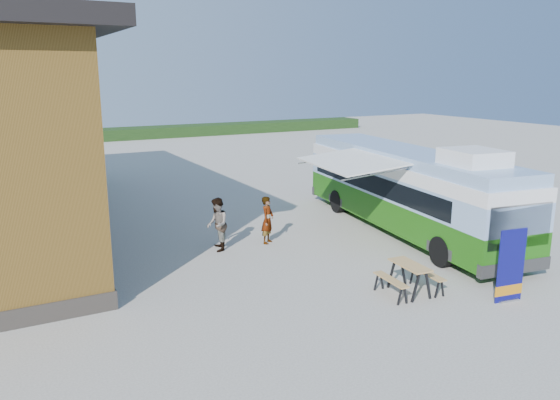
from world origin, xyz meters
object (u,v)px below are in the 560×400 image
picnic_table (410,272)px  person_b (217,225)px  banner (510,272)px  person_a (268,220)px  bus (406,187)px  slurry_tanker (54,156)px

picnic_table → person_b: 6.86m
banner → person_b: (-5.21, 7.72, 0.10)m
banner → picnic_table: bearing=147.7°
person_a → banner: bearing=-107.6°
bus → banner: (-2.04, -6.54, -0.92)m
person_a → person_b: person_b is taller
picnic_table → slurry_tanker: 23.84m
picnic_table → person_a: (-1.34, 5.98, 0.22)m
bus → person_b: bus is taller
bus → person_a: 5.54m
slurry_tanker → person_a: bearing=-97.4°
banner → slurry_tanker: size_ratio=0.35×
picnic_table → person_a: person_a is taller
person_b → bus: bearing=97.9°
picnic_table → bus: bearing=55.2°
picnic_table → slurry_tanker: bearing=110.8°
bus → slurry_tanker: 20.92m
bus → person_a: bearing=176.2°
person_b → slurry_tanker: bearing=-151.7°
banner → person_a: 8.35m
picnic_table → person_b: person_b is taller
person_a → person_b: 1.90m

